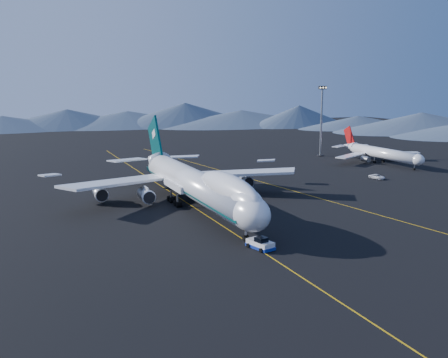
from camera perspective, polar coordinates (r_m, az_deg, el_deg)
name	(u,v)px	position (r m, az deg, el deg)	size (l,w,h in m)	color
ground	(195,208)	(114.28, -3.32, -3.34)	(500.00, 500.00, 0.00)	black
taxiway_line_main	(195,208)	(114.28, -3.32, -3.33)	(0.25, 220.00, 0.01)	#CC960C
taxiway_line_side	(287,189)	(135.71, 7.17, -1.14)	(0.25, 200.00, 0.01)	#CC960C
boeing_747	(195,183)	(113.04, -3.36, -0.47)	(59.62, 72.43, 19.37)	silver
pushback_tug	(260,245)	(86.65, 4.17, -7.50)	(3.87, 5.59, 2.23)	silver
second_jet	(380,153)	(187.53, 17.40, 2.86)	(37.25, 42.08, 11.98)	silver
service_van	(377,177)	(155.78, 17.09, 0.26)	(2.25, 4.87, 1.35)	white
floodlight_mast	(321,121)	(199.10, 11.06, 6.53)	(3.36, 2.52, 27.19)	black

